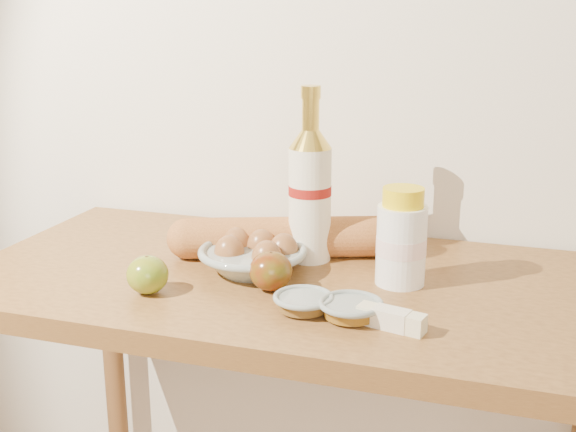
# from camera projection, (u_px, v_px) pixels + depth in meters

# --- Properties ---
(back_wall) EXTENTS (3.50, 0.02, 2.60)m
(back_wall) POSITION_uv_depth(u_px,v_px,m) (341.00, 41.00, 1.50)
(back_wall) COLOR white
(back_wall) RESTS_ON ground
(table) EXTENTS (1.20, 0.60, 0.90)m
(table) POSITION_uv_depth(u_px,v_px,m) (293.00, 337.00, 1.34)
(table) COLOR olive
(table) RESTS_ON ground
(bourbon_bottle) EXTENTS (0.09, 0.09, 0.33)m
(bourbon_bottle) POSITION_uv_depth(u_px,v_px,m) (310.00, 191.00, 1.36)
(bourbon_bottle) COLOR #EFE6CB
(bourbon_bottle) RESTS_ON table
(cream_bottle) EXTENTS (0.09, 0.09, 0.17)m
(cream_bottle) POSITION_uv_depth(u_px,v_px,m) (401.00, 240.00, 1.25)
(cream_bottle) COLOR white
(cream_bottle) RESTS_ON table
(egg_bowl) EXTENTS (0.22, 0.22, 0.07)m
(egg_bowl) POSITION_uv_depth(u_px,v_px,m) (254.00, 256.00, 1.32)
(egg_bowl) COLOR #8D9A95
(egg_bowl) RESTS_ON table
(baguette) EXTENTS (0.48, 0.24, 0.08)m
(baguette) POSITION_uv_depth(u_px,v_px,m) (291.00, 237.00, 1.40)
(baguette) COLOR #C3793B
(baguette) RESTS_ON table
(apple_yellowgreen) EXTENTS (0.08, 0.08, 0.07)m
(apple_yellowgreen) POSITION_uv_depth(u_px,v_px,m) (148.00, 275.00, 1.22)
(apple_yellowgreen) COLOR olive
(apple_yellowgreen) RESTS_ON table
(apple_redgreen_right) EXTENTS (0.08, 0.08, 0.07)m
(apple_redgreen_right) POSITION_uv_depth(u_px,v_px,m) (271.00, 271.00, 1.23)
(apple_redgreen_right) COLOR maroon
(apple_redgreen_right) RESTS_ON table
(sugar_bowl) EXTENTS (0.11, 0.11, 0.03)m
(sugar_bowl) POSITION_uv_depth(u_px,v_px,m) (303.00, 302.00, 1.15)
(sugar_bowl) COLOR gray
(sugar_bowl) RESTS_ON table
(syrup_bowl) EXTENTS (0.12, 0.12, 0.03)m
(syrup_bowl) POSITION_uv_depth(u_px,v_px,m) (351.00, 309.00, 1.12)
(syrup_bowl) COLOR gray
(syrup_bowl) RESTS_ON table
(butter_stick) EXTENTS (0.11, 0.05, 0.03)m
(butter_stick) POSITION_uv_depth(u_px,v_px,m) (391.00, 319.00, 1.09)
(butter_stick) COLOR beige
(butter_stick) RESTS_ON table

